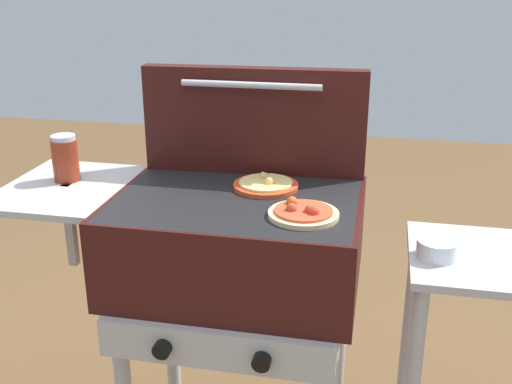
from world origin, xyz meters
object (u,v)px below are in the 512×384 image
(sauce_jar, at_px, (65,158))
(topping_bowl_near, at_px, (437,249))
(pizza_pepperoni, at_px, (303,213))
(prep_table, at_px, (489,339))
(pizza_cheese, at_px, (266,185))
(grill, at_px, (232,249))

(sauce_jar, relative_size, topping_bowl_near, 1.32)
(pizza_pepperoni, relative_size, prep_table, 0.21)
(pizza_pepperoni, distance_m, topping_bowl_near, 0.34)
(pizza_cheese, distance_m, prep_table, 0.70)
(sauce_jar, relative_size, prep_table, 0.16)
(pizza_cheese, distance_m, pizza_pepperoni, 0.22)
(grill, height_order, prep_table, grill)
(prep_table, bearing_deg, pizza_cheese, 171.61)
(pizza_pepperoni, bearing_deg, grill, 156.88)
(grill, xyz_separation_m, pizza_cheese, (0.07, 0.09, 0.15))
(prep_table, bearing_deg, topping_bowl_near, -167.74)
(prep_table, distance_m, topping_bowl_near, 0.30)
(topping_bowl_near, bearing_deg, prep_table, 12.26)
(pizza_pepperoni, bearing_deg, prep_table, 10.53)
(grill, relative_size, topping_bowl_near, 9.87)
(pizza_cheese, xyz_separation_m, sauce_jar, (-0.55, -0.05, 0.05))
(pizza_cheese, distance_m, topping_bowl_near, 0.47)
(topping_bowl_near, bearing_deg, pizza_cheese, 164.55)
(pizza_cheese, height_order, pizza_pepperoni, same)
(prep_table, bearing_deg, sauce_jar, 178.11)
(sauce_jar, bearing_deg, grill, -5.07)
(pizza_pepperoni, xyz_separation_m, topping_bowl_near, (0.32, 0.05, -0.09))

